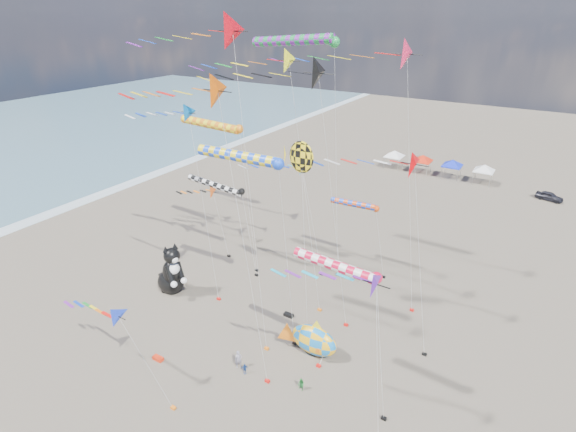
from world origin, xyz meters
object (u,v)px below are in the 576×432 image
(person_adult, at_px, (239,359))
(child_green, at_px, (301,385))
(child_blue, at_px, (245,369))
(cat_inflatable, at_px, (171,267))
(parked_car, at_px, (549,196))
(fish_inflatable, at_px, (313,340))

(person_adult, height_order, child_green, person_adult)
(child_green, bearing_deg, child_blue, -151.17)
(child_green, bearing_deg, cat_inflatable, -175.90)
(parked_car, bearing_deg, cat_inflatable, 161.62)
(person_adult, relative_size, child_blue, 1.66)
(parked_car, bearing_deg, child_green, -179.62)
(child_green, bearing_deg, fish_inflatable, 123.93)
(fish_inflatable, height_order, child_green, fish_inflatable)
(child_blue, distance_m, parked_car, 55.00)
(cat_inflatable, distance_m, child_blue, 14.06)
(fish_inflatable, relative_size, child_green, 5.05)
(cat_inflatable, height_order, person_adult, cat_inflatable)
(person_adult, height_order, child_blue, person_adult)
(fish_inflatable, bearing_deg, child_green, -74.46)
(person_adult, xyz_separation_m, parked_car, (18.52, 51.76, -0.14))
(cat_inflatable, bearing_deg, fish_inflatable, 16.88)
(person_adult, xyz_separation_m, child_green, (5.42, 0.53, -0.24))
(fish_inflatable, xyz_separation_m, parked_car, (14.16, 47.41, -0.87))
(cat_inflatable, relative_size, person_adult, 3.68)
(parked_car, bearing_deg, child_blue, 175.96)
(child_green, xyz_separation_m, parked_car, (13.10, 51.23, 0.10))
(cat_inflatable, xyz_separation_m, fish_inflatable, (16.35, -0.61, -1.35))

